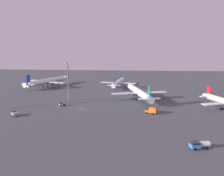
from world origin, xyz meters
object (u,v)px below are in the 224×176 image
object	(u,v)px
airplane_terminal_side	(47,81)
pushback_tug	(61,104)
apron_light_west	(68,79)
baggage_tractor	(14,114)
fuel_truck	(199,145)
airplane_far_stand	(139,92)
airplane_mid_apron	(118,83)
catering_truck	(151,110)

from	to	relation	value
airplane_terminal_side	pushback_tug	world-z (taller)	airplane_terminal_side
apron_light_west	baggage_tractor	bearing A→B (deg)	-118.40
baggage_tractor	apron_light_west	xyz separation A→B (m)	(17.23, 31.86, 12.21)
pushback_tug	fuel_truck	world-z (taller)	fuel_truck
airplane_far_stand	apron_light_west	bearing A→B (deg)	175.37
airplane_mid_apron	catering_truck	distance (m)	75.71
airplane_terminal_side	apron_light_west	xyz separation A→B (m)	(31.84, -46.61, 8.81)
catering_truck	apron_light_west	xyz separation A→B (m)	(-47.64, 22.55, 11.81)
airplane_far_stand	catering_truck	distance (m)	30.23
airplane_mid_apron	apron_light_west	world-z (taller)	apron_light_west
catering_truck	baggage_tractor	world-z (taller)	catering_truck
baggage_tractor	airplane_far_stand	bearing A→B (deg)	-11.16
pushback_tug	apron_light_west	distance (m)	17.47
baggage_tractor	catering_truck	bearing A→B (deg)	-35.96
airplane_mid_apron	fuel_truck	xyz separation A→B (m)	(31.42, -109.85, -2.35)
catering_truck	fuel_truck	world-z (taller)	catering_truck
airplane_terminal_side	apron_light_west	distance (m)	57.13
airplane_terminal_side	fuel_truck	distance (m)	139.66
airplane_mid_apron	baggage_tractor	distance (m)	93.72
airplane_far_stand	baggage_tractor	size ratio (longest dim) A/B	10.27
fuel_truck	baggage_tractor	xyz separation A→B (m)	(-76.22, 27.56, -0.19)
pushback_tug	catering_truck	bearing A→B (deg)	-131.20
airplane_mid_apron	fuel_truck	bearing A→B (deg)	-65.49
airplane_mid_apron	pushback_tug	distance (m)	68.97
airplane_mid_apron	fuel_truck	distance (m)	114.28
airplane_far_stand	airplane_mid_apron	xyz separation A→B (m)	(-15.40, 43.24, -0.65)
airplane_mid_apron	fuel_truck	world-z (taller)	airplane_mid_apron
fuel_truck	apron_light_west	world-z (taller)	apron_light_west
airplane_terminal_side	pushback_tug	bearing A→B (deg)	-39.61
airplane_far_stand	pushback_tug	world-z (taller)	airplane_far_stand
airplane_terminal_side	catering_truck	world-z (taller)	airplane_terminal_side
apron_light_west	catering_truck	bearing A→B (deg)	-25.33
fuel_truck	baggage_tractor	bearing A→B (deg)	58.26
catering_truck	baggage_tractor	size ratio (longest dim) A/B	1.40
airplane_terminal_side	baggage_tractor	size ratio (longest dim) A/B	10.37
baggage_tractor	apron_light_west	size ratio (longest dim) A/B	0.19
catering_truck	airplane_terminal_side	bearing A→B (deg)	77.45
airplane_far_stand	fuel_truck	distance (m)	68.57
catering_truck	airplane_mid_apron	bearing A→B (deg)	43.86
airplane_far_stand	baggage_tractor	distance (m)	71.83
airplane_mid_apron	airplane_terminal_side	bearing A→B (deg)	-167.78
pushback_tug	airplane_mid_apron	bearing A→B (deg)	-53.69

